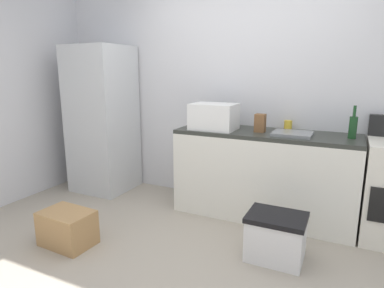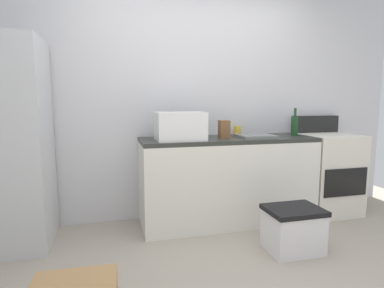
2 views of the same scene
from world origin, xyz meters
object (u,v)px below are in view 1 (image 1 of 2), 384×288
(cardboard_box_large, at_px, (67,228))
(storage_bin, at_px, (276,237))
(microwave, at_px, (214,117))
(knife_block, at_px, (260,123))
(wine_bottle, at_px, (353,127))
(coffee_mug, at_px, (288,125))
(refrigerator, at_px, (103,120))

(cardboard_box_large, height_order, storage_bin, storage_bin)
(microwave, xyz_separation_m, cardboard_box_large, (-0.87, -1.25, -0.88))
(microwave, relative_size, storage_bin, 1.00)
(knife_block, bearing_deg, cardboard_box_large, -135.49)
(microwave, height_order, knife_block, microwave)
(wine_bottle, distance_m, cardboard_box_large, 2.70)
(knife_block, bearing_deg, coffee_mug, 43.24)
(knife_block, distance_m, cardboard_box_large, 2.06)
(refrigerator, relative_size, cardboard_box_large, 4.00)
(storage_bin, bearing_deg, wine_bottle, 58.49)
(storage_bin, bearing_deg, microwave, 140.29)
(wine_bottle, relative_size, coffee_mug, 3.00)
(wine_bottle, bearing_deg, knife_block, -177.37)
(knife_block, bearing_deg, microwave, -172.35)
(refrigerator, relative_size, knife_block, 9.99)
(storage_bin, bearing_deg, cardboard_box_large, -161.53)
(refrigerator, distance_m, knife_block, 2.00)
(storage_bin, bearing_deg, knife_block, 115.27)
(microwave, distance_m, knife_block, 0.48)
(microwave, distance_m, wine_bottle, 1.32)
(refrigerator, relative_size, storage_bin, 3.91)
(refrigerator, relative_size, wine_bottle, 6.00)
(coffee_mug, xyz_separation_m, storage_bin, (0.12, -0.97, -0.76))
(refrigerator, xyz_separation_m, storage_bin, (2.35, -0.73, -0.71))
(coffee_mug, bearing_deg, storage_bin, -83.17)
(coffee_mug, bearing_deg, microwave, -158.01)
(cardboard_box_large, bearing_deg, wine_bottle, 31.89)
(coffee_mug, distance_m, cardboard_box_large, 2.34)
(microwave, xyz_separation_m, knife_block, (0.47, 0.06, -0.05))
(refrigerator, relative_size, coffee_mug, 17.99)
(coffee_mug, bearing_deg, refrigerator, -173.64)
(microwave, height_order, cardboard_box_large, microwave)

